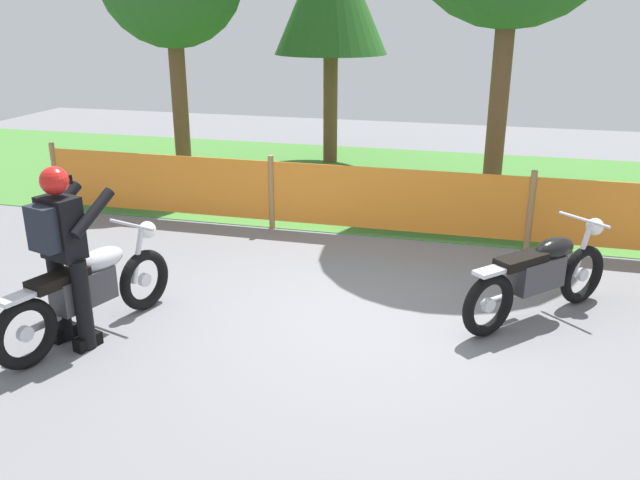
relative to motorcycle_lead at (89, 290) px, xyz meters
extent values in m
cube|color=slate|center=(2.36, 1.05, -0.47)|extent=(24.00, 24.00, 0.02)
cube|color=#427A33|center=(2.36, 6.40, -0.46)|extent=(24.00, 5.86, 0.01)
cylinder|color=#997547|center=(-2.84, 3.47, 0.06)|extent=(0.08, 0.08, 1.05)
cylinder|color=#997547|center=(0.63, 3.47, 0.06)|extent=(0.08, 0.08, 1.05)
cylinder|color=#997547|center=(4.10, 3.47, 0.06)|extent=(0.08, 0.08, 1.05)
cube|color=orange|center=(-1.11, 3.47, 0.08)|extent=(3.39, 0.02, 0.85)
cube|color=orange|center=(2.36, 3.47, 0.08)|extent=(3.39, 0.02, 0.85)
cylinder|color=brown|center=(-1.84, 5.79, 0.86)|extent=(0.28, 0.28, 2.66)
cylinder|color=brown|center=(0.40, 7.81, 0.59)|extent=(0.28, 0.28, 2.11)
cylinder|color=brown|center=(3.60, 5.17, 1.10)|extent=(0.28, 0.28, 3.14)
torus|color=black|center=(0.20, 0.65, -0.15)|extent=(0.29, 0.64, 0.63)
cylinder|color=silver|center=(0.20, 0.65, -0.15)|extent=(0.10, 0.15, 0.14)
torus|color=black|center=(-0.20, -0.68, -0.15)|extent=(0.29, 0.64, 0.63)
cylinder|color=silver|center=(-0.20, -0.68, -0.15)|extent=(0.10, 0.15, 0.14)
cube|color=#38383D|center=(-0.02, -0.06, 0.03)|extent=(0.40, 0.64, 0.32)
ellipsoid|color=#B7B7C1|center=(0.05, 0.16, 0.25)|extent=(0.38, 0.56, 0.22)
cube|color=black|center=(-0.09, -0.30, 0.22)|extent=(0.37, 0.59, 0.10)
cube|color=silver|center=(-0.20, -0.68, 0.20)|extent=(0.26, 0.39, 0.04)
cylinder|color=silver|center=(0.18, 0.59, 0.14)|extent=(0.12, 0.24, 0.56)
sphere|color=white|center=(0.23, 0.75, 0.37)|extent=(0.22, 0.22, 0.18)
cylinder|color=silver|center=(0.17, 0.56, 0.48)|extent=(0.58, 0.20, 0.03)
cylinder|color=silver|center=(-0.24, -0.30, -0.21)|extent=(0.23, 0.54, 0.07)
torus|color=black|center=(4.58, 1.95, -0.15)|extent=(0.51, 0.54, 0.63)
cylinder|color=silver|center=(4.58, 1.95, -0.15)|extent=(0.14, 0.14, 0.14)
torus|color=black|center=(3.64, 0.94, -0.15)|extent=(0.51, 0.54, 0.63)
cylinder|color=silver|center=(3.64, 0.94, -0.15)|extent=(0.14, 0.14, 0.14)
cube|color=#38383D|center=(4.08, 1.41, 0.03)|extent=(0.58, 0.60, 0.32)
ellipsoid|color=black|center=(4.23, 1.57, 0.25)|extent=(0.52, 0.54, 0.22)
cube|color=black|center=(3.91, 1.23, 0.22)|extent=(0.54, 0.55, 0.10)
cube|color=silver|center=(3.64, 0.94, 0.20)|extent=(0.36, 0.37, 0.04)
cylinder|color=silver|center=(4.54, 1.91, 0.14)|extent=(0.20, 0.21, 0.56)
sphere|color=white|center=(4.65, 2.02, 0.37)|extent=(0.25, 0.25, 0.18)
cylinder|color=silver|center=(4.51, 1.88, 0.47)|extent=(0.46, 0.43, 0.03)
cylinder|color=silver|center=(3.78, 1.28, -0.21)|extent=(0.42, 0.45, 0.07)
cylinder|color=black|center=(-0.21, -0.16, -0.03)|extent=(0.19, 0.19, 0.86)
cube|color=black|center=(-0.21, -0.16, -0.40)|extent=(0.18, 0.28, 0.12)
cylinder|color=black|center=(0.09, -0.25, -0.03)|extent=(0.19, 0.19, 0.86)
cube|color=black|center=(0.09, -0.25, -0.40)|extent=(0.18, 0.28, 0.12)
cube|color=black|center=(-0.06, -0.20, 0.68)|extent=(0.41, 0.33, 0.56)
cylinder|color=black|center=(-0.22, 0.03, 0.80)|extent=(0.24, 0.49, 0.38)
cylinder|color=black|center=(0.20, -0.10, 0.80)|extent=(0.24, 0.49, 0.38)
sphere|color=red|center=(-0.06, -0.20, 1.10)|extent=(0.31, 0.31, 0.25)
cube|color=black|center=(-0.03, -0.11, 1.10)|extent=(0.18, 0.08, 0.08)
cube|color=#1E232D|center=(-0.11, -0.37, 0.72)|extent=(0.31, 0.23, 0.40)
camera|label=1|loc=(3.53, -4.89, 2.50)|focal=36.70mm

